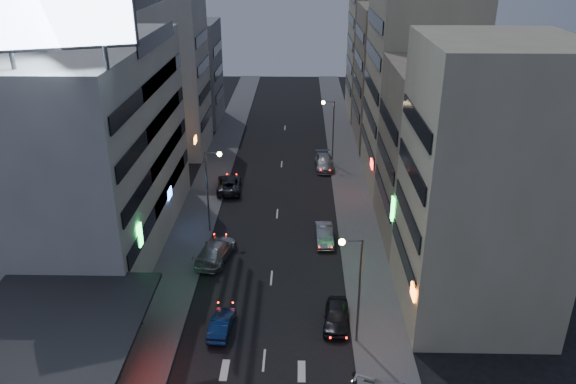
{
  "coord_description": "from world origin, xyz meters",
  "views": [
    {
      "loc": [
        2.25,
        -25.41,
        25.4
      ],
      "look_at": [
        1.28,
        18.44,
        5.82
      ],
      "focal_mm": 35.0,
      "sensor_mm": 36.0,
      "label": 1
    }
  ],
  "objects_px": {
    "scooter_silver_b": "(376,371)",
    "parked_car_right_near": "(336,316)",
    "parked_car_right_far": "(324,162)",
    "road_car_blue": "(222,324)",
    "scooter_black_b": "(395,382)",
    "parked_car_right_mid": "(324,235)",
    "parked_car_left": "(229,184)",
    "road_car_silver": "(216,251)"
  },
  "relations": [
    {
      "from": "parked_car_right_near",
      "to": "road_car_silver",
      "type": "relative_size",
      "value": 0.73
    },
    {
      "from": "parked_car_right_mid",
      "to": "road_car_silver",
      "type": "distance_m",
      "value": 10.18
    },
    {
      "from": "scooter_black_b",
      "to": "parked_car_right_mid",
      "type": "bearing_deg",
      "value": 25.4
    },
    {
      "from": "parked_car_right_near",
      "to": "parked_car_right_far",
      "type": "bearing_deg",
      "value": 95.29
    },
    {
      "from": "scooter_silver_b",
      "to": "parked_car_right_near",
      "type": "bearing_deg",
      "value": 41.41
    },
    {
      "from": "parked_car_right_mid",
      "to": "scooter_black_b",
      "type": "distance_m",
      "value": 19.23
    },
    {
      "from": "parked_car_right_near",
      "to": "parked_car_right_mid",
      "type": "xyz_separation_m",
      "value": [
        -0.39,
        12.33,
        -0.02
      ]
    },
    {
      "from": "parked_car_right_near",
      "to": "parked_car_left",
      "type": "xyz_separation_m",
      "value": [
        -10.59,
        23.85,
        0.03
      ]
    },
    {
      "from": "parked_car_left",
      "to": "scooter_black_b",
      "type": "xyz_separation_m",
      "value": [
        13.86,
        -30.4,
        -0.02
      ]
    },
    {
      "from": "parked_car_right_mid",
      "to": "scooter_silver_b",
      "type": "height_order",
      "value": "parked_car_right_mid"
    },
    {
      "from": "road_car_blue",
      "to": "parked_car_right_far",
      "type": "bearing_deg",
      "value": -100.42
    },
    {
      "from": "parked_car_right_mid",
      "to": "scooter_black_b",
      "type": "xyz_separation_m",
      "value": [
        3.66,
        -18.88,
        0.02
      ]
    },
    {
      "from": "road_car_blue",
      "to": "road_car_silver",
      "type": "height_order",
      "value": "road_car_silver"
    },
    {
      "from": "scooter_silver_b",
      "to": "parked_car_left",
      "type": "bearing_deg",
      "value": 43.5
    },
    {
      "from": "parked_car_right_mid",
      "to": "road_car_blue",
      "type": "bearing_deg",
      "value": -121.88
    },
    {
      "from": "road_car_silver",
      "to": "scooter_black_b",
      "type": "distance_m",
      "value": 20.39
    },
    {
      "from": "parked_car_right_near",
      "to": "road_car_silver",
      "type": "distance_m",
      "value": 13.41
    },
    {
      "from": "parked_car_right_far",
      "to": "road_car_blue",
      "type": "height_order",
      "value": "parked_car_right_far"
    },
    {
      "from": "parked_car_right_far",
      "to": "road_car_silver",
      "type": "relative_size",
      "value": 0.91
    },
    {
      "from": "parked_car_left",
      "to": "parked_car_right_far",
      "type": "height_order",
      "value": "parked_car_right_far"
    },
    {
      "from": "parked_car_left",
      "to": "scooter_black_b",
      "type": "height_order",
      "value": "parked_car_left"
    },
    {
      "from": "parked_car_right_mid",
      "to": "parked_car_right_far",
      "type": "xyz_separation_m",
      "value": [
        0.69,
        18.49,
        0.06
      ]
    },
    {
      "from": "parked_car_left",
      "to": "road_car_blue",
      "type": "bearing_deg",
      "value": 91.03
    },
    {
      "from": "parked_car_right_far",
      "to": "parked_car_right_mid",
      "type": "bearing_deg",
      "value": -95.05
    },
    {
      "from": "road_car_blue",
      "to": "scooter_black_b",
      "type": "relative_size",
      "value": 1.95
    },
    {
      "from": "parked_car_right_mid",
      "to": "parked_car_left",
      "type": "relative_size",
      "value": 0.79
    },
    {
      "from": "parked_car_right_mid",
      "to": "scooter_black_b",
      "type": "relative_size",
      "value": 2.15
    },
    {
      "from": "parked_car_right_mid",
      "to": "road_car_blue",
      "type": "xyz_separation_m",
      "value": [
        -7.78,
        -13.33,
        -0.07
      ]
    },
    {
      "from": "parked_car_right_near",
      "to": "road_car_blue",
      "type": "relative_size",
      "value": 1.09
    },
    {
      "from": "parked_car_left",
      "to": "road_car_blue",
      "type": "relative_size",
      "value": 1.39
    },
    {
      "from": "parked_car_right_far",
      "to": "parked_car_right_near",
      "type": "bearing_deg",
      "value": -93.47
    },
    {
      "from": "road_car_blue",
      "to": "parked_car_right_mid",
      "type": "bearing_deg",
      "value": -115.79
    },
    {
      "from": "parked_car_right_mid",
      "to": "scooter_black_b",
      "type": "height_order",
      "value": "parked_car_right_mid"
    },
    {
      "from": "road_car_blue",
      "to": "parked_car_right_near",
      "type": "bearing_deg",
      "value": -168.57
    },
    {
      "from": "parked_car_right_near",
      "to": "parked_car_right_far",
      "type": "height_order",
      "value": "parked_car_right_far"
    },
    {
      "from": "parked_car_right_near",
      "to": "parked_car_right_far",
      "type": "xyz_separation_m",
      "value": [
        0.29,
        30.82,
        0.05
      ]
    },
    {
      "from": "road_car_blue",
      "to": "scooter_black_b",
      "type": "distance_m",
      "value": 12.72
    },
    {
      "from": "parked_car_right_far",
      "to": "road_car_silver",
      "type": "xyz_separation_m",
      "value": [
        -10.29,
        -21.87,
        0.07
      ]
    },
    {
      "from": "parked_car_left",
      "to": "parked_car_right_far",
      "type": "relative_size",
      "value": 1.02
    },
    {
      "from": "scooter_black_b",
      "to": "parked_car_left",
      "type": "bearing_deg",
      "value": 38.93
    },
    {
      "from": "parked_car_right_near",
      "to": "road_car_blue",
      "type": "xyz_separation_m",
      "value": [
        -8.17,
        -1.0,
        -0.08
      ]
    },
    {
      "from": "parked_car_left",
      "to": "road_car_silver",
      "type": "height_order",
      "value": "road_car_silver"
    }
  ]
}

